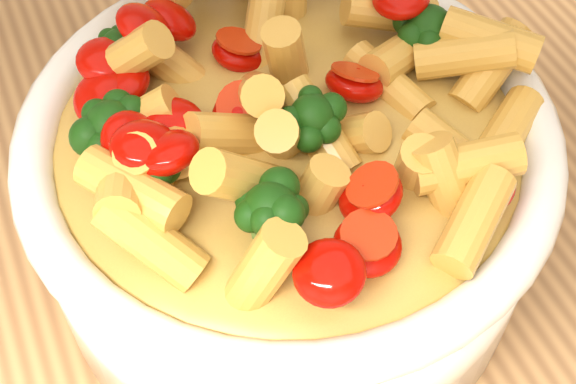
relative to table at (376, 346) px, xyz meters
name	(u,v)px	position (x,y,z in m)	size (l,w,h in m)	color
table	(376,346)	(0.00, 0.00, 0.00)	(1.20, 0.80, 0.90)	tan
serving_bowl	(288,190)	(-0.05, 0.04, 0.16)	(0.28, 0.28, 0.12)	white
pasta_salad	(288,96)	(-0.05, 0.04, 0.24)	(0.22, 0.22, 0.05)	gold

